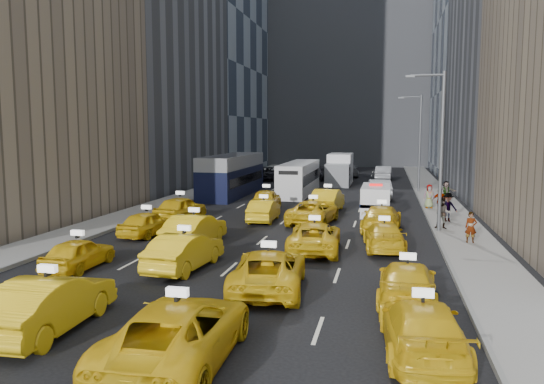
{
  "coord_description": "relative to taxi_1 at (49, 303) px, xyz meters",
  "views": [
    {
      "loc": [
        6.32,
        -18.79,
        5.79
      ],
      "look_at": [
        -0.53,
        12.88,
        2.0
      ],
      "focal_mm": 35.0,
      "sensor_mm": 36.0,
      "label": 1
    }
  ],
  "objects": [
    {
      "name": "streetlight_far",
      "position": [
        12.28,
        37.68,
        4.1
      ],
      "size": [
        2.15,
        0.22,
        9.0
      ],
      "color": "#595B60",
      "rests_on": "ground"
    },
    {
      "name": "misc_car_3",
      "position": [
        1.77,
        47.96,
        -0.04
      ],
      "size": [
        2.34,
        4.73,
        1.55
      ],
      "primitive_type": "imported",
      "rotation": [
        0.0,
        0.0,
        3.03
      ],
      "color": "black",
      "rests_on": "ground"
    },
    {
      "name": "taxi_2",
      "position": [
        4.46,
        -1.21,
        -0.02
      ],
      "size": [
        2.8,
        5.82,
        1.6
      ],
      "primitive_type": "imported",
      "rotation": [
        0.0,
        0.0,
        3.17
      ],
      "color": "yellow",
      "rests_on": "ground"
    },
    {
      "name": "pedestrian_2",
      "position": [
        13.23,
        21.0,
        0.22
      ],
      "size": [
        1.22,
        0.69,
        1.78
      ],
      "primitive_type": "imported",
      "rotation": [
        0.0,
        0.0,
        0.2
      ],
      "color": "gray",
      "rests_on": "sidewalk_east"
    },
    {
      "name": "pedestrian_4",
      "position": [
        12.53,
        26.62,
        0.2
      ],
      "size": [
        0.91,
        0.59,
        1.73
      ],
      "primitive_type": "imported",
      "rotation": [
        0.0,
        0.0,
        0.15
      ],
      "color": "gray",
      "rests_on": "sidewalk_east"
    },
    {
      "name": "nypd_van",
      "position": [
        8.76,
        23.92,
        0.14
      ],
      "size": [
        2.0,
        4.96,
        2.12
      ],
      "rotation": [
        0.0,
        0.0,
        -0.02
      ],
      "color": "white",
      "rests_on": "ground"
    },
    {
      "name": "misc_car_2",
      "position": [
        4.82,
        53.2,
        0.01
      ],
      "size": [
        2.98,
        5.93,
        1.65
      ],
      "primitive_type": "imported",
      "rotation": [
        0.0,
        0.0,
        3.26
      ],
      "color": "slate",
      "rests_on": "ground"
    },
    {
      "name": "building_west_far",
      "position": [
        -17.4,
        59.68,
        20.18
      ],
      "size": [
        16.0,
        22.0,
        42.0
      ],
      "primitive_type": "cube",
      "color": "#2D3847",
      "rests_on": "ground"
    },
    {
      "name": "city_bus",
      "position": [
        1.67,
        34.52,
        0.6
      ],
      "size": [
        2.71,
        11.16,
        2.86
      ],
      "rotation": [
        0.0,
        0.0,
        0.04
      ],
      "color": "silver",
      "rests_on": "ground"
    },
    {
      "name": "taxi_1",
      "position": [
        0.0,
        0.0,
        0.0
      ],
      "size": [
        1.87,
        5.0,
        1.63
      ],
      "primitive_type": "imported",
      "rotation": [
        0.0,
        0.0,
        3.17
      ],
      "color": "yellow",
      "rests_on": "ground"
    },
    {
      "name": "pedestrian_3",
      "position": [
        13.04,
        24.07,
        0.2
      ],
      "size": [
        1.02,
        0.48,
        1.73
      ],
      "primitive_type": "imported",
      "rotation": [
        0.0,
        0.0,
        -0.02
      ],
      "color": "gray",
      "rests_on": "sidewalk_east"
    },
    {
      "name": "taxi_15",
      "position": [
        9.23,
        17.56,
        -0.07
      ],
      "size": [
        2.39,
        5.28,
        1.5
      ],
      "primitive_type": "imported",
      "rotation": [
        0.0,
        0.0,
        3.08
      ],
      "color": "yellow",
      "rests_on": "ground"
    },
    {
      "name": "taxi_8",
      "position": [
        -3.37,
        13.49,
        -0.13
      ],
      "size": [
        2.05,
        4.2,
        1.38
      ],
      "primitive_type": "imported",
      "rotation": [
        0.0,
        0.0,
        3.03
      ],
      "color": "yellow",
      "rests_on": "ground"
    },
    {
      "name": "taxi_13",
      "position": [
        1.85,
        19.41,
        -0.12
      ],
      "size": [
        1.63,
        4.28,
        1.39
      ],
      "primitive_type": "imported",
      "rotation": [
        0.0,
        0.0,
        3.18
      ],
      "color": "yellow",
      "rests_on": "ground"
    },
    {
      "name": "curb_east",
      "position": [
        12.15,
        30.68,
        -0.73
      ],
      "size": [
        0.15,
        90.0,
        0.18
      ],
      "primitive_type": "cube",
      "color": "slate",
      "rests_on": "ground"
    },
    {
      "name": "taxi_12",
      "position": [
        -3.46,
        18.58,
        -0.03
      ],
      "size": [
        2.36,
        4.8,
        1.58
      ],
      "primitive_type": "imported",
      "rotation": [
        0.0,
        0.0,
        3.03
      ],
      "color": "yellow",
      "rests_on": "ground"
    },
    {
      "name": "taxi_14",
      "position": [
        5.04,
        19.32,
        -0.09
      ],
      "size": [
        3.04,
        5.49,
        1.45
      ],
      "primitive_type": "imported",
      "rotation": [
        0.0,
        0.0,
        3.02
      ],
      "color": "yellow",
      "rests_on": "ground"
    },
    {
      "name": "pedestrian_0",
      "position": [
        13.67,
        14.67,
        0.11
      ],
      "size": [
        0.58,
        0.39,
        1.56
      ],
      "primitive_type": "imported",
      "rotation": [
        0.0,
        0.0,
        -0.03
      ],
      "color": "gray",
      "rests_on": "sidewalk_east"
    },
    {
      "name": "double_decker",
      "position": [
        -4.0,
        32.2,
        0.95
      ],
      "size": [
        3.56,
        12.35,
        3.55
      ],
      "rotation": [
        0.0,
        0.0,
        0.07
      ],
      "color": "black",
      "rests_on": "ground"
    },
    {
      "name": "taxi_7",
      "position": [
        10.21,
        4.88,
        -0.14
      ],
      "size": [
        2.09,
        4.75,
        1.36
      ],
      "primitive_type": "imported",
      "rotation": [
        0.0,
        0.0,
        3.1
      ],
      "color": "yellow",
      "rests_on": "ground"
    },
    {
      "name": "taxi_9",
      "position": [
        0.09,
        11.61,
        -0.01
      ],
      "size": [
        1.92,
        4.99,
        1.62
      ],
      "primitive_type": "imported",
      "rotation": [
        0.0,
        0.0,
        3.1
      ],
      "color": "yellow",
      "rests_on": "ground"
    },
    {
      "name": "sidewalk_west",
      "position": [
        -7.4,
        30.68,
        -0.74
      ],
      "size": [
        3.0,
        90.0,
        0.15
      ],
      "primitive_type": "cube",
      "color": "gray",
      "rests_on": "ground"
    },
    {
      "name": "misc_car_0",
      "position": [
        8.86,
        32.81,
        -0.01
      ],
      "size": [
        2.29,
        5.06,
        1.61
      ],
      "primitive_type": "imported",
      "rotation": [
        0.0,
        0.0,
        3.26
      ],
      "color": "#AAADB2",
      "rests_on": "ground"
    },
    {
      "name": "pedestrian_5",
      "position": [
        14.07,
        30.14,
        0.18
      ],
      "size": [
        1.62,
        0.82,
        1.68
      ],
      "primitive_type": "imported",
      "rotation": [
        0.0,
        0.0,
        0.25
      ],
      "color": "gray",
      "rests_on": "sidewalk_east"
    },
    {
      "name": "streetlight_near",
      "position": [
        12.28,
        17.68,
        4.1
      ],
      "size": [
        2.15,
        0.22,
        9.0
      ],
      "color": "#595B60",
      "rests_on": "ground"
    },
    {
      "name": "curb_west",
      "position": [
        -5.95,
        30.68,
        -0.73
      ],
      "size": [
        0.15,
        90.0,
        0.18
      ],
      "primitive_type": "cube",
      "color": "slate",
      "rests_on": "ground"
    },
    {
      "name": "building_backdrop",
      "position": [
        3.1,
        77.68,
        19.18
      ],
      "size": [
        30.0,
        12.0,
        40.0
      ],
      "primitive_type": "cube",
      "color": "slate",
      "rests_on": "ground"
    },
    {
      "name": "box_truck",
      "position": [
        4.56,
        43.58,
        0.79
      ],
      "size": [
        2.94,
        7.31,
        3.27
      ],
      "rotation": [
        0.0,
        0.0,
        0.07
      ],
      "color": "white",
      "rests_on": "ground"
    },
    {
      "name": "misc_car_4",
      "position": [
        9.14,
        49.46,
        0.01
      ],
      "size": [
        1.94,
        5.1,
        1.66
      ],
      "primitive_type": "imported",
      "rotation": [
        0.0,
        0.0,
        3.1
      ],
      "color": "#94969B",
      "rests_on": "ground"
    },
    {
      "name": "taxi_3",
      "position": [
        10.43,
        0.59,
        -0.1
      ],
      "size": [
        2.36,
        5.04,
        1.42
      ],
      "primitive_type": "imported",
      "rotation": [
        0.0,
        0.0,
        3.22
      ],
      "color": "yellow",
      "rests_on": "ground"
    },
    {
      "name": "taxi_10",
      "position": [
        6.15,
        11.66,
        -0.1
      ],
      "size": [
        2.69,
        5.27,
        1.42
      ],
      "primitive_type": "imported",
      "rotation": [
        0.0,
        0.0,
        3.21
      ],
      "color": "yellow",
      "rests_on": "ground"
    },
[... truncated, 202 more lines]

